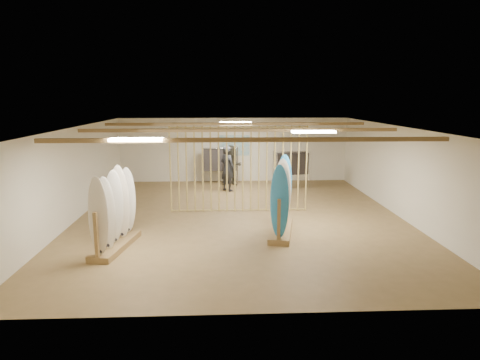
{
  "coord_description": "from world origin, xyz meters",
  "views": [
    {
      "loc": [
        -0.6,
        -12.79,
        3.68
      ],
      "look_at": [
        0.0,
        0.0,
        1.2
      ],
      "focal_mm": 32.0,
      "sensor_mm": 36.0,
      "label": 1
    }
  ],
  "objects_px": {
    "shopper_a": "(227,165)",
    "shopper_b": "(232,163)",
    "rack_right": "(281,209)",
    "clothing_rack_b": "(292,164)",
    "rack_left": "(115,222)",
    "clothing_rack_a": "(220,160)"
  },
  "relations": [
    {
      "from": "clothing_rack_b",
      "to": "shopper_b",
      "type": "xyz_separation_m",
      "value": [
        -2.44,
        0.59,
        -0.05
      ]
    },
    {
      "from": "shopper_b",
      "to": "clothing_rack_a",
      "type": "bearing_deg",
      "value": 143.46
    },
    {
      "from": "rack_left",
      "to": "shopper_a",
      "type": "relative_size",
      "value": 1.04
    },
    {
      "from": "clothing_rack_b",
      "to": "shopper_a",
      "type": "height_order",
      "value": "shopper_a"
    },
    {
      "from": "rack_left",
      "to": "rack_right",
      "type": "bearing_deg",
      "value": 22.99
    },
    {
      "from": "shopper_b",
      "to": "clothing_rack_b",
      "type": "bearing_deg",
      "value": -10.97
    },
    {
      "from": "rack_right",
      "to": "shopper_a",
      "type": "height_order",
      "value": "shopper_a"
    },
    {
      "from": "shopper_a",
      "to": "shopper_b",
      "type": "height_order",
      "value": "shopper_a"
    },
    {
      "from": "rack_right",
      "to": "shopper_a",
      "type": "bearing_deg",
      "value": 115.35
    },
    {
      "from": "clothing_rack_a",
      "to": "shopper_b",
      "type": "bearing_deg",
      "value": -39.91
    },
    {
      "from": "clothing_rack_b",
      "to": "shopper_b",
      "type": "height_order",
      "value": "shopper_b"
    },
    {
      "from": "shopper_b",
      "to": "rack_left",
      "type": "bearing_deg",
      "value": -109.59
    },
    {
      "from": "clothing_rack_b",
      "to": "shopper_a",
      "type": "bearing_deg",
      "value": 176.56
    },
    {
      "from": "rack_left",
      "to": "shopper_a",
      "type": "distance_m",
      "value": 7.16
    },
    {
      "from": "rack_left",
      "to": "clothing_rack_b",
      "type": "xyz_separation_m",
      "value": [
        5.53,
        6.98,
        0.34
      ]
    },
    {
      "from": "clothing_rack_a",
      "to": "clothing_rack_b",
      "type": "bearing_deg",
      "value": -19.49
    },
    {
      "from": "rack_left",
      "to": "clothing_rack_b",
      "type": "distance_m",
      "value": 8.91
    },
    {
      "from": "rack_right",
      "to": "clothing_rack_b",
      "type": "relative_size",
      "value": 1.4
    },
    {
      "from": "rack_right",
      "to": "rack_left",
      "type": "bearing_deg",
      "value": -155.39
    },
    {
      "from": "clothing_rack_a",
      "to": "shopper_a",
      "type": "height_order",
      "value": "shopper_a"
    },
    {
      "from": "rack_left",
      "to": "clothing_rack_a",
      "type": "bearing_deg",
      "value": 81.86
    },
    {
      "from": "rack_right",
      "to": "shopper_b",
      "type": "bearing_deg",
      "value": 111.53
    }
  ]
}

